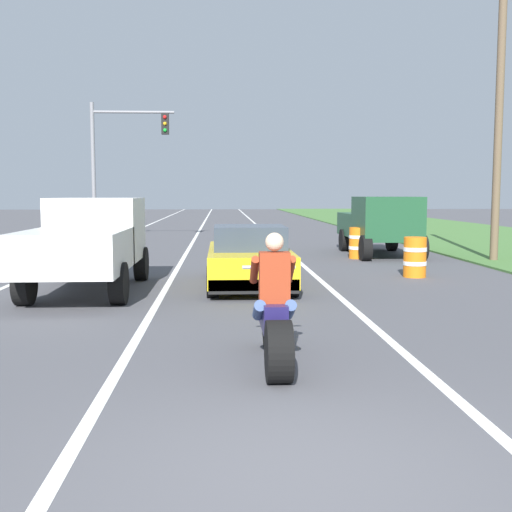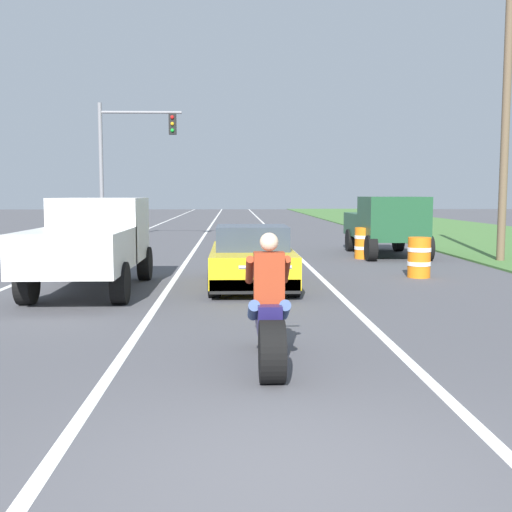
# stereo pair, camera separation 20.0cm
# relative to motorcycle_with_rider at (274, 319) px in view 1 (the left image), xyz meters

# --- Properties ---
(ground_plane) EXTENTS (160.00, 160.00, 0.00)m
(ground_plane) POSITION_rel_motorcycle_with_rider_xyz_m (-0.05, -3.00, -0.59)
(ground_plane) COLOR #4C4C51
(lane_stripe_left_solid) EXTENTS (0.14, 120.00, 0.01)m
(lane_stripe_left_solid) POSITION_rel_motorcycle_with_rider_xyz_m (-5.45, 17.00, -0.59)
(lane_stripe_left_solid) COLOR white
(lane_stripe_left_solid) RESTS_ON ground
(lane_stripe_right_solid) EXTENTS (0.14, 120.00, 0.01)m
(lane_stripe_right_solid) POSITION_rel_motorcycle_with_rider_xyz_m (1.75, 17.00, -0.59)
(lane_stripe_right_solid) COLOR white
(lane_stripe_right_solid) RESTS_ON ground
(lane_stripe_centre_dashed) EXTENTS (0.14, 120.00, 0.01)m
(lane_stripe_centre_dashed) POSITION_rel_motorcycle_with_rider_xyz_m (-1.85, 17.00, -0.59)
(lane_stripe_centre_dashed) COLOR white
(lane_stripe_centre_dashed) RESTS_ON ground
(motorcycle_with_rider) EXTENTS (0.70, 2.21, 1.62)m
(motorcycle_with_rider) POSITION_rel_motorcycle_with_rider_xyz_m (0.00, 0.00, 0.00)
(motorcycle_with_rider) COLOR black
(motorcycle_with_rider) RESTS_ON ground
(sports_car_yellow) EXTENTS (1.84, 4.30, 1.37)m
(sports_car_yellow) POSITION_rel_motorcycle_with_rider_xyz_m (0.00, 6.68, 0.04)
(sports_car_yellow) COLOR yellow
(sports_car_yellow) RESTS_ON ground
(pickup_truck_left_lane_white) EXTENTS (2.02, 4.80, 1.98)m
(pickup_truck_left_lane_white) POSITION_rel_motorcycle_with_rider_xyz_m (-3.42, 6.07, 0.51)
(pickup_truck_left_lane_white) COLOR silver
(pickup_truck_left_lane_white) RESTS_ON ground
(pickup_truck_right_shoulder_dark_green) EXTENTS (2.02, 4.80, 1.98)m
(pickup_truck_right_shoulder_dark_green) POSITION_rel_motorcycle_with_rider_xyz_m (4.71, 13.52, 0.51)
(pickup_truck_right_shoulder_dark_green) COLOR #1E4C2D
(pickup_truck_right_shoulder_dark_green) RESTS_ON ground
(traffic_light_mast_near) EXTENTS (3.63, 0.34, 6.00)m
(traffic_light_mast_near) POSITION_rel_motorcycle_with_rider_xyz_m (-5.11, 20.57, 3.34)
(traffic_light_mast_near) COLOR gray
(traffic_light_mast_near) RESTS_ON ground
(utility_pole_roadside) EXTENTS (0.24, 0.24, 8.82)m
(utility_pole_roadside) POSITION_rel_motorcycle_with_rider_xyz_m (7.71, 11.35, 3.81)
(utility_pole_roadside) COLOR brown
(utility_pole_roadside) RESTS_ON ground
(construction_barrel_nearest) EXTENTS (0.58, 0.58, 1.00)m
(construction_barrel_nearest) POSITION_rel_motorcycle_with_rider_xyz_m (4.20, 7.98, -0.09)
(construction_barrel_nearest) COLOR orange
(construction_barrel_nearest) RESTS_ON ground
(construction_barrel_mid) EXTENTS (0.58, 0.58, 1.00)m
(construction_barrel_mid) POSITION_rel_motorcycle_with_rider_xyz_m (3.76, 12.54, -0.09)
(construction_barrel_mid) COLOR orange
(construction_barrel_mid) RESTS_ON ground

